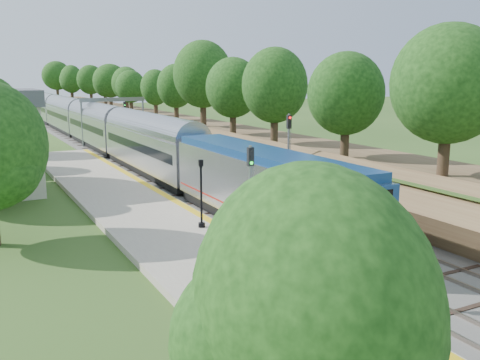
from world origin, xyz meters
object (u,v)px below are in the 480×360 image
lamppost_mid (300,245)px  lamppost_far (201,197)px  signal_farside (289,146)px  signal_gantry (113,108)px  train (80,123)px  signal_platform (250,187)px

lamppost_mid → lamppost_far: bearing=86.7°
lamppost_far → signal_farside: (9.56, 5.62, 1.73)m
signal_gantry → lamppost_far: (-5.83, -41.56, -2.67)m
lamppost_mid → train: bearing=86.3°
signal_gantry → signal_platform: 46.88m
signal_gantry → lamppost_mid: (-6.46, -52.57, -2.23)m
lamppost_mid → lamppost_far: lamppost_mid is taller
lamppost_mid → signal_platform: 6.21m
train → signal_platform: 55.63m
signal_platform → lamppost_mid: bearing=-100.3°
signal_platform → signal_farside: size_ratio=0.87×
lamppost_far → signal_platform: signal_platform is taller
signal_farside → train: bearing=97.9°
signal_gantry → train: size_ratio=0.07×
lamppost_mid → signal_platform: signal_platform is taller
signal_gantry → signal_farside: size_ratio=1.36×
lamppost_mid → signal_platform: bearing=79.7°
lamppost_far → signal_farside: size_ratio=0.64×
train → lamppost_far: 50.65m
lamppost_far → signal_farside: 11.22m
lamppost_mid → lamppost_far: (0.63, 11.01, -0.44)m
train → lamppost_mid: size_ratio=25.11×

